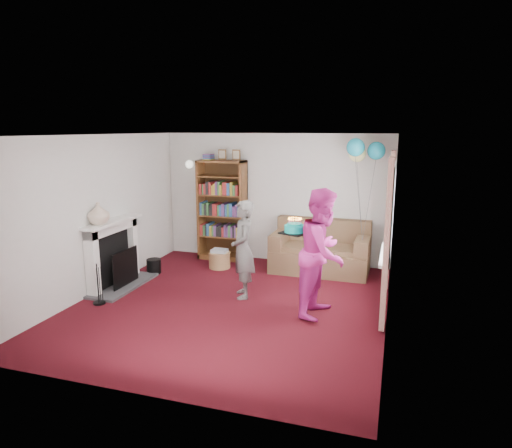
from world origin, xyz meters
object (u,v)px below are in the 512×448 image
(person_striped, at_px, (243,249))
(sofa, at_px, (321,252))
(person_magenta, at_px, (323,253))
(birthday_cake, at_px, (295,229))
(bookcase, at_px, (223,211))

(person_striped, bearing_deg, sofa, 126.90)
(person_magenta, distance_m, birthday_cake, 0.53)
(birthday_cake, bearing_deg, bookcase, 132.34)
(sofa, distance_m, birthday_cake, 2.08)
(person_striped, height_order, person_magenta, person_magenta)
(bookcase, distance_m, birthday_cake, 2.89)
(bookcase, xyz_separation_m, person_magenta, (2.37, -2.25, -0.07))
(bookcase, xyz_separation_m, sofa, (2.03, -0.23, -0.62))
(sofa, xyz_separation_m, birthday_cake, (-0.09, -1.90, 0.84))
(person_striped, relative_size, birthday_cake, 4.38)
(sofa, height_order, birthday_cake, birthday_cake)
(person_magenta, bearing_deg, birthday_cake, 85.02)
(sofa, relative_size, person_magenta, 0.97)
(bookcase, relative_size, birthday_cake, 6.29)
(bookcase, xyz_separation_m, birthday_cake, (1.94, -2.13, 0.22))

